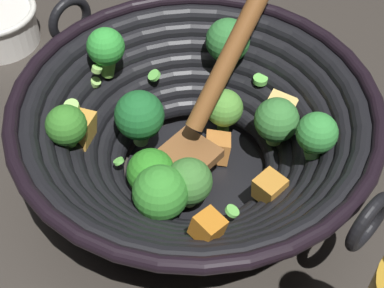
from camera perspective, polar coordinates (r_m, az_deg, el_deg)
The scene contains 2 objects.
ground_plane at distance 0.61m, azimuth 0.28°, elevation -3.14°, with size 4.00×4.00×0.00m, color #332D28.
wok at distance 0.55m, azimuth 0.27°, elevation 1.44°, with size 0.38×0.37×0.29m.
Camera 1 is at (-0.20, 0.32, 0.48)m, focal length 53.95 mm.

